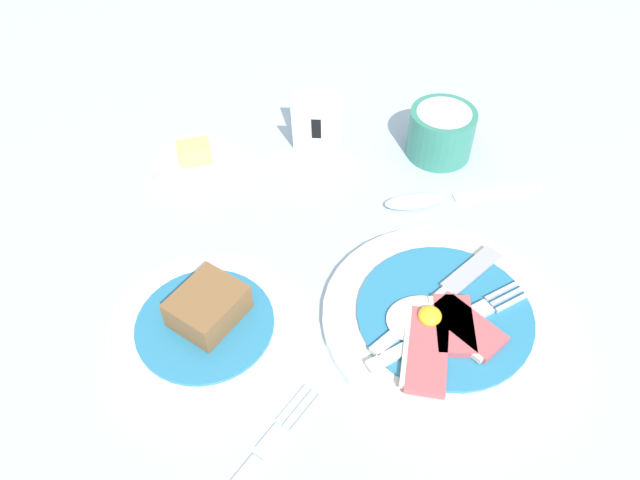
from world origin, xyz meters
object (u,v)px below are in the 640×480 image
(bread_plate, at_px, (206,324))
(butter_dish, at_px, (196,160))
(teaspoon_by_saucer, at_px, (436,199))
(fork_on_cloth, at_px, (245,474))
(breakfast_plate, at_px, (443,319))
(sugar_cup, at_px, (441,132))
(number_card, at_px, (317,124))

(bread_plate, relative_size, butter_dish, 1.69)
(bread_plate, height_order, teaspoon_by_saucer, bread_plate)
(fork_on_cloth, bearing_deg, butter_dish, 49.23)
(butter_dish, height_order, teaspoon_by_saucer, butter_dish)
(breakfast_plate, distance_m, bread_plate, 0.23)
(butter_dish, bearing_deg, teaspoon_by_saucer, -16.03)
(breakfast_plate, height_order, fork_on_cloth, breakfast_plate)
(sugar_cup, bearing_deg, breakfast_plate, -99.62)
(teaspoon_by_saucer, bearing_deg, fork_on_cloth, 48.02)
(bread_plate, distance_m, teaspoon_by_saucer, 0.31)
(sugar_cup, bearing_deg, number_card, 173.42)
(butter_dish, bearing_deg, breakfast_plate, -44.55)
(sugar_cup, xyz_separation_m, fork_on_cloth, (-0.24, -0.41, -0.03))
(bread_plate, distance_m, number_card, 0.30)
(breakfast_plate, xyz_separation_m, sugar_cup, (0.04, 0.27, 0.02))
(number_card, distance_m, fork_on_cloth, 0.43)
(number_card, distance_m, teaspoon_by_saucer, 0.18)
(breakfast_plate, height_order, sugar_cup, sugar_cup)
(number_card, bearing_deg, fork_on_cloth, -94.47)
(bread_plate, relative_size, teaspoon_by_saucer, 0.96)
(teaspoon_by_saucer, bearing_deg, butter_dish, -23.56)
(breakfast_plate, relative_size, butter_dish, 2.18)
(teaspoon_by_saucer, bearing_deg, number_card, -46.30)
(bread_plate, bearing_deg, teaspoon_by_saucer, 33.48)
(bread_plate, xyz_separation_m, fork_on_cloth, (0.04, -0.15, -0.01))
(butter_dish, bearing_deg, bread_plate, -83.14)
(bread_plate, bearing_deg, number_card, 66.26)
(sugar_cup, distance_m, fork_on_cloth, 0.47)
(breakfast_plate, bearing_deg, butter_dish, 135.45)
(teaspoon_by_saucer, bearing_deg, sugar_cup, -109.57)
(sugar_cup, relative_size, teaspoon_by_saucer, 0.42)
(butter_dish, distance_m, number_card, 0.16)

